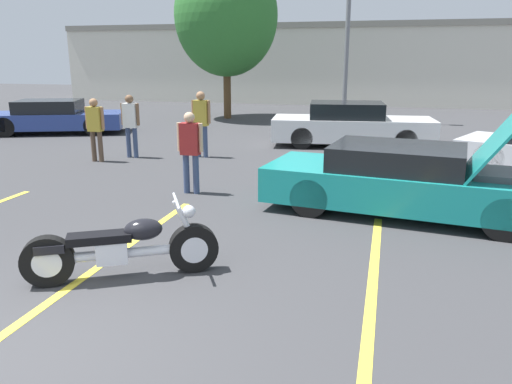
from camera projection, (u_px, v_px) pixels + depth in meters
parking_stripe_middle at (111, 258)px, 6.62m from camera, size 0.12×5.23×0.01m
parking_stripe_back at (372, 287)px, 5.78m from camera, size 0.12×5.23×0.01m
far_building at (334, 61)px, 28.64m from camera, size 32.00×4.20×4.40m
light_pole at (351, 6)px, 19.16m from camera, size 1.21×0.28×8.22m
tree_background at (226, 16)px, 20.69m from camera, size 4.29×4.29×6.71m
motorcycle at (122, 249)px, 5.94m from camera, size 2.08×1.26×0.94m
show_car_hood_open at (408, 181)px, 8.35m from camera, size 4.91×2.36×2.13m
parked_car_left_row at (54, 117)px, 17.37m from camera, size 4.93×3.27×1.15m
parked_car_mid_row at (351, 125)px, 14.87m from camera, size 4.88×2.28×1.29m
spectator_near_motorcycle at (201, 118)px, 13.06m from camera, size 0.52×0.23×1.73m
spectator_by_show_car at (95, 125)px, 12.53m from camera, size 0.52×0.21×1.59m
spectator_midground at (131, 121)px, 13.03m from camera, size 0.52×0.22×1.64m
spectator_far_lot at (190, 146)px, 9.55m from camera, size 0.52×0.21×1.58m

